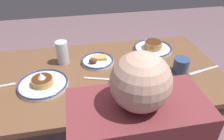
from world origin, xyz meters
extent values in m
cube|color=brown|center=(0.00, 0.00, 0.71)|extent=(1.40, 0.77, 0.03)
cylinder|color=brown|center=(-0.61, -0.30, 0.35)|extent=(0.06, 0.06, 0.69)
cylinder|color=brown|center=(0.61, -0.30, 0.35)|extent=(0.06, 0.06, 0.69)
cylinder|color=brown|center=(-0.61, 0.30, 0.35)|extent=(0.06, 0.06, 0.69)
cylinder|color=white|center=(0.04, -0.12, 0.73)|extent=(0.21, 0.21, 0.01)
torus|color=navy|center=(0.04, -0.12, 0.74)|extent=(0.21, 0.21, 0.01)
cube|color=tan|center=(0.02, -0.14, 0.75)|extent=(0.10, 0.06, 0.02)
ellipsoid|color=brown|center=(0.06, -0.09, 0.75)|extent=(0.03, 0.02, 0.02)
ellipsoid|color=brown|center=(0.07, -0.09, 0.75)|extent=(0.05, 0.04, 0.04)
ellipsoid|color=#573020|center=(0.07, -0.09, 0.75)|extent=(0.05, 0.04, 0.04)
ellipsoid|color=brown|center=(0.07, -0.09, 0.75)|extent=(0.04, 0.03, 0.03)
cylinder|color=white|center=(-0.37, -0.21, 0.73)|extent=(0.27, 0.27, 0.01)
torus|color=navy|center=(-0.37, -0.21, 0.74)|extent=(0.26, 0.26, 0.01)
cylinder|color=gold|center=(-0.37, -0.21, 0.74)|extent=(0.12, 0.12, 0.01)
cylinder|color=tan|center=(-0.37, -0.21, 0.75)|extent=(0.12, 0.12, 0.01)
cylinder|color=#D4934A|center=(-0.37, -0.21, 0.77)|extent=(0.12, 0.12, 0.01)
cylinder|color=tan|center=(-0.37, -0.21, 0.78)|extent=(0.12, 0.12, 0.01)
cylinder|color=#4C2814|center=(-0.37, -0.21, 0.79)|extent=(0.11, 0.11, 0.00)
cylinder|color=silver|center=(0.37, 0.07, 0.73)|extent=(0.28, 0.28, 0.01)
torus|color=navy|center=(0.37, 0.07, 0.74)|extent=(0.28, 0.28, 0.01)
cylinder|color=tan|center=(0.37, 0.07, 0.74)|extent=(0.12, 0.12, 0.01)
cylinder|color=#DA9F4E|center=(0.37, 0.07, 0.75)|extent=(0.12, 0.12, 0.01)
cylinder|color=tan|center=(0.37, 0.07, 0.77)|extent=(0.12, 0.12, 0.01)
cylinder|color=#4C2814|center=(0.37, 0.07, 0.77)|extent=(0.11, 0.11, 0.00)
cone|color=white|center=(0.37, 0.07, 0.79)|extent=(0.04, 0.04, 0.03)
cylinder|color=silver|center=(-0.11, 0.17, 0.73)|extent=(0.26, 0.26, 0.01)
torus|color=navy|center=(-0.11, 0.17, 0.74)|extent=(0.26, 0.26, 0.01)
cylinder|color=white|center=(-0.15, 0.18, 0.74)|extent=(0.07, 0.07, 0.01)
sphere|color=yellow|center=(-0.15, 0.16, 0.75)|extent=(0.03, 0.03, 0.03)
cylinder|color=white|center=(-0.09, 0.18, 0.74)|extent=(0.06, 0.06, 0.01)
sphere|color=yellow|center=(-0.09, 0.17, 0.75)|extent=(0.02, 0.02, 0.02)
cube|color=#A34121|center=(-0.06, 0.16, 0.74)|extent=(0.10, 0.03, 0.01)
cube|color=#A13926|center=(-0.06, 0.19, 0.74)|extent=(0.09, 0.03, 0.01)
cylinder|color=#334772|center=(-0.44, 0.08, 0.77)|extent=(0.09, 0.09, 0.09)
torus|color=#334772|center=(-0.47, 0.05, 0.77)|extent=(0.05, 0.05, 0.06)
cylinder|color=brown|center=(-0.44, 0.08, 0.80)|extent=(0.08, 0.08, 0.01)
cylinder|color=silver|center=(0.25, -0.16, 0.80)|extent=(0.07, 0.07, 0.15)
cylinder|color=black|center=(0.25, -0.16, 0.77)|extent=(0.07, 0.07, 0.10)
cube|color=white|center=(0.11, 0.24, 0.72)|extent=(0.17, 0.16, 0.00)
cube|color=silver|center=(0.06, 0.06, 0.73)|extent=(0.17, 0.06, 0.01)
cube|color=silver|center=(-0.02, 0.09, 0.73)|extent=(0.03, 0.01, 0.00)
cube|color=silver|center=(-0.02, 0.09, 0.73)|extent=(0.03, 0.01, 0.00)
cube|color=silver|center=(-0.02, 0.08, 0.73)|extent=(0.03, 0.01, 0.00)
cube|color=silver|center=(-0.02, 0.08, 0.73)|extent=(0.03, 0.01, 0.00)
cube|color=silver|center=(0.53, 0.03, 0.73)|extent=(0.03, 0.01, 0.00)
cube|color=silver|center=(0.53, 0.03, 0.73)|extent=(0.03, 0.01, 0.00)
cube|color=silver|center=(0.53, 0.02, 0.73)|extent=(0.03, 0.01, 0.00)
cube|color=silver|center=(0.54, 0.01, 0.73)|extent=(0.03, 0.01, 0.00)
cube|color=silver|center=(-0.61, 0.09, 0.73)|extent=(0.19, 0.05, 0.01)
cube|color=silver|center=(-0.52, 0.11, 0.73)|extent=(0.09, 0.04, 0.00)
sphere|color=#D0A28C|center=(0.00, 0.61, 1.11)|extent=(0.18, 0.18, 0.18)
cylinder|color=#CFA98B|center=(-0.01, 0.43, 0.76)|extent=(0.08, 0.08, 0.26)
camera|label=1|loc=(0.17, 1.06, 1.47)|focal=34.52mm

